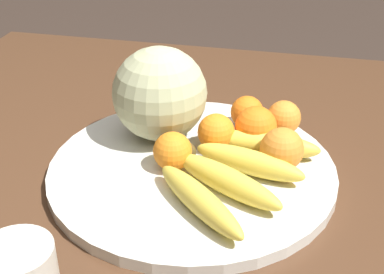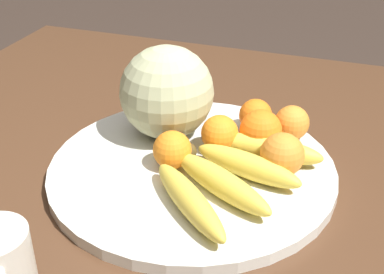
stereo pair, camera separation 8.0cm
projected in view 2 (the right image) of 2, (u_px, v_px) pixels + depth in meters
name	position (u px, v px, depth m)	size (l,w,h in m)	color
kitchen_table	(143.00, 246.00, 0.83)	(1.27, 1.13, 0.75)	#4C301E
fruit_bowl	(192.00, 169.00, 0.83)	(0.44, 0.44, 0.02)	silver
melon	(167.00, 92.00, 0.87)	(0.15, 0.15, 0.15)	#B2B789
banana_bunch	(232.00, 173.00, 0.77)	(0.27, 0.24, 0.04)	#473819
orange_front_left	(261.00, 131.00, 0.85)	(0.07, 0.07, 0.07)	orange
orange_front_right	(292.00, 123.00, 0.88)	(0.06, 0.06, 0.06)	orange
orange_mid_center	(256.00, 115.00, 0.90)	(0.06, 0.06, 0.06)	orange
orange_back_left	(172.00, 150.00, 0.81)	(0.06, 0.06, 0.06)	orange
orange_back_right	(220.00, 134.00, 0.85)	(0.06, 0.06, 0.06)	orange
orange_top_small	(282.00, 155.00, 0.79)	(0.07, 0.07, 0.07)	orange
ceramic_mug	(0.00, 274.00, 0.58)	(0.10, 0.10, 0.11)	beige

